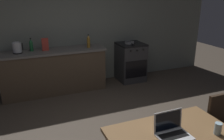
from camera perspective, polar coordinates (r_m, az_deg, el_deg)
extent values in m
cube|color=slate|center=(5.34, -6.42, 11.67)|extent=(6.40, 0.10, 2.80)
cube|color=#4C3D2D|center=(5.05, -14.06, -0.46)|extent=(2.10, 0.60, 0.87)
cube|color=#66605B|center=(4.92, -14.47, 4.52)|extent=(2.16, 0.64, 0.04)
cube|color=#2D2D30|center=(5.56, 4.57, 1.83)|extent=(0.60, 0.60, 0.87)
cube|color=black|center=(5.45, 4.70, 6.39)|extent=(0.60, 0.60, 0.04)
cube|color=black|center=(5.33, 6.03, 0.22)|extent=(0.54, 0.01, 0.40)
cylinder|color=black|center=(5.12, 4.65, 4.68)|extent=(0.04, 0.02, 0.04)
cylinder|color=black|center=(5.20, 6.24, 4.83)|extent=(0.04, 0.02, 0.04)
cylinder|color=black|center=(5.27, 7.78, 4.97)|extent=(0.04, 0.02, 0.04)
cube|color=brown|center=(2.41, 15.61, -16.06)|extent=(1.25, 0.88, 0.04)
cylinder|color=brown|center=(3.15, 19.18, -15.15)|extent=(0.05, 0.05, 0.68)
cube|color=#2D2116|center=(3.10, 25.18, -8.87)|extent=(0.38, 0.04, 0.42)
cube|color=silver|center=(2.38, 15.14, -15.66)|extent=(0.32, 0.22, 0.02)
cube|color=black|center=(2.38, 14.94, -15.28)|extent=(0.28, 0.12, 0.00)
cube|color=silver|center=(2.40, 13.64, -12.01)|extent=(0.32, 0.03, 0.21)
cube|color=black|center=(2.39, 13.71, -12.07)|extent=(0.29, 0.02, 0.18)
cylinder|color=black|center=(4.88, -22.22, 3.95)|extent=(0.18, 0.18, 0.02)
cylinder|color=#B2B5BA|center=(4.85, -22.37, 5.16)|extent=(0.17, 0.17, 0.19)
cylinder|color=#B2B5BA|center=(4.83, -22.52, 6.35)|extent=(0.10, 0.10, 0.02)
cube|color=black|center=(4.85, -21.22, 5.41)|extent=(0.02, 0.02, 0.13)
cylinder|color=#8C601E|center=(5.00, -5.79, 6.68)|extent=(0.07, 0.07, 0.20)
cone|color=#8C601E|center=(4.97, -5.84, 8.16)|extent=(0.07, 0.07, 0.06)
cylinder|color=black|center=(4.97, -5.86, 8.61)|extent=(0.03, 0.03, 0.02)
cylinder|color=gray|center=(5.40, 4.29, 6.58)|extent=(0.21, 0.21, 0.01)
torus|color=gray|center=(5.40, 4.30, 6.90)|extent=(0.22, 0.22, 0.02)
cylinder|color=black|center=(5.23, 5.24, 6.31)|extent=(0.02, 0.18, 0.02)
cylinder|color=#99B7C6|center=(2.55, 24.65, -13.00)|extent=(0.07, 0.07, 0.12)
cube|color=#B2382D|center=(4.89, -16.15, 6.08)|extent=(0.13, 0.05, 0.26)
cylinder|color=#19592D|center=(4.94, -19.27, 5.46)|extent=(0.07, 0.07, 0.18)
cone|color=#19592D|center=(4.92, -19.42, 6.84)|extent=(0.07, 0.07, 0.06)
cylinder|color=black|center=(4.91, -19.47, 7.30)|extent=(0.03, 0.03, 0.02)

